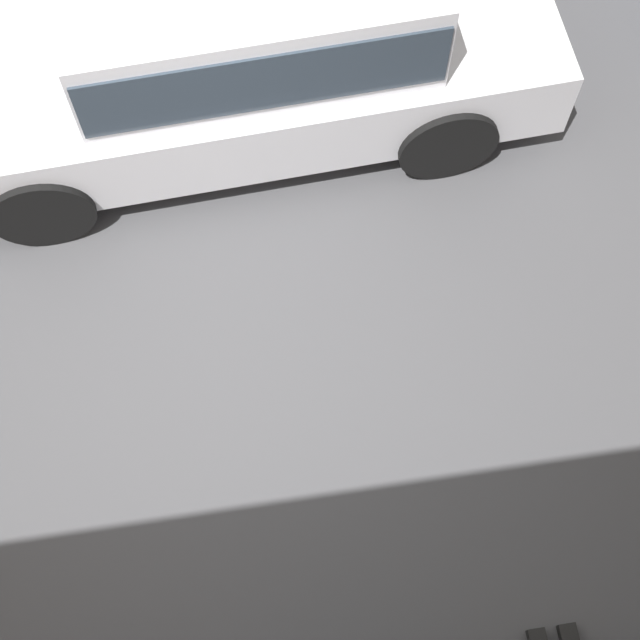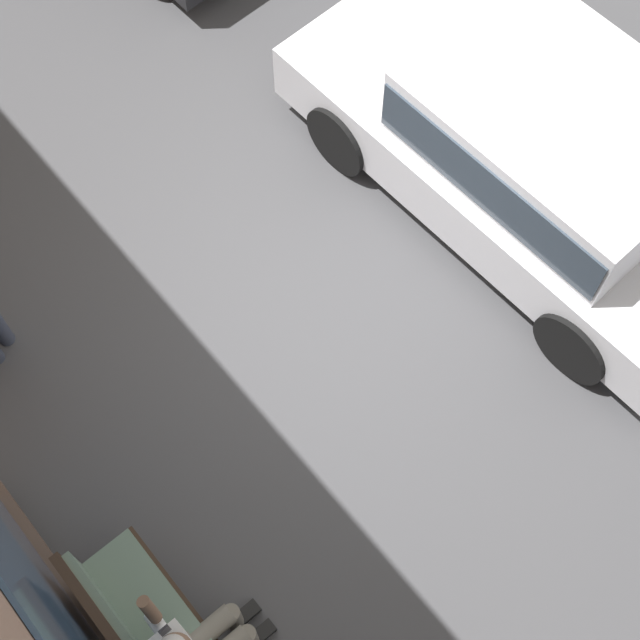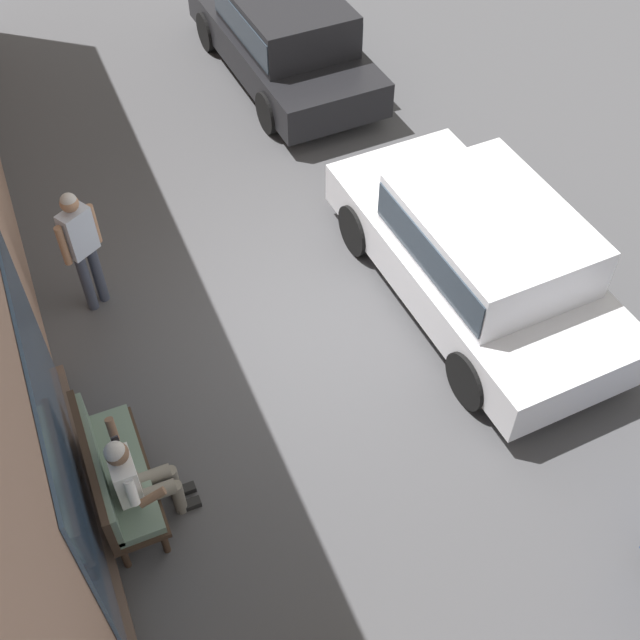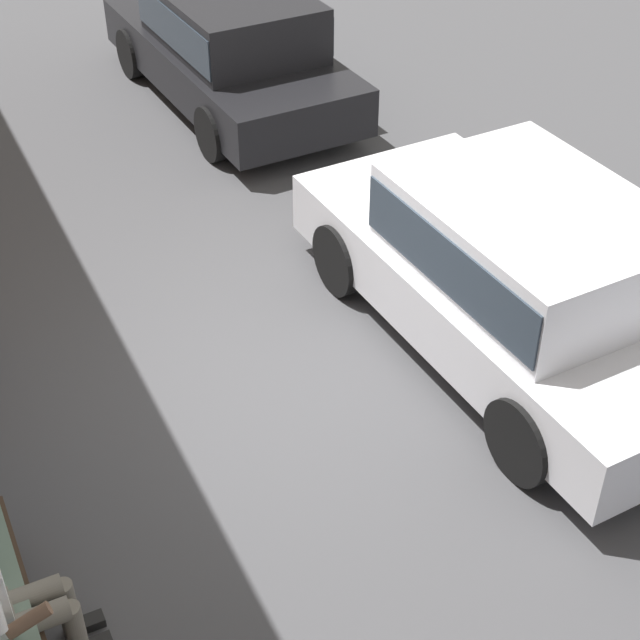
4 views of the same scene
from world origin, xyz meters
The scene contains 2 objects.
ground_plane centered at (0.00, 0.00, 0.00)m, with size 60.00×60.00×0.00m, color #424244.
parked_car_mid centered at (-0.39, -1.81, 0.82)m, with size 4.43×2.12×1.50m.
Camera 1 is at (-0.30, 2.60, 5.84)m, focal length 55.00 mm.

